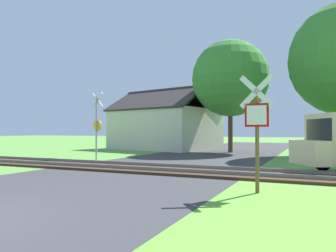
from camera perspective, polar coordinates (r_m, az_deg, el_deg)
name	(u,v)px	position (r m, az deg, el deg)	size (l,w,h in m)	color
road_asphalt	(7,202)	(8.28, -26.25, -11.86)	(8.09, 80.00, 0.01)	#38383A
rail_track	(147,169)	(13.44, -3.73, -7.40)	(60.00, 2.60, 0.22)	#422D1E
stop_sign_near	(257,124)	(8.67, 15.23, 0.33)	(0.88, 0.14, 3.04)	brown
crossing_sign_far	(97,122)	(18.44, -12.31, 0.64)	(0.87, 0.19, 3.70)	#9E9EA5
house	(164,128)	(28.37, -0.63, -0.30)	(9.99, 8.40, 5.25)	beige
tree_center	(230,78)	(24.84, 10.79, 8.15)	(5.66, 5.66, 8.30)	#513823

